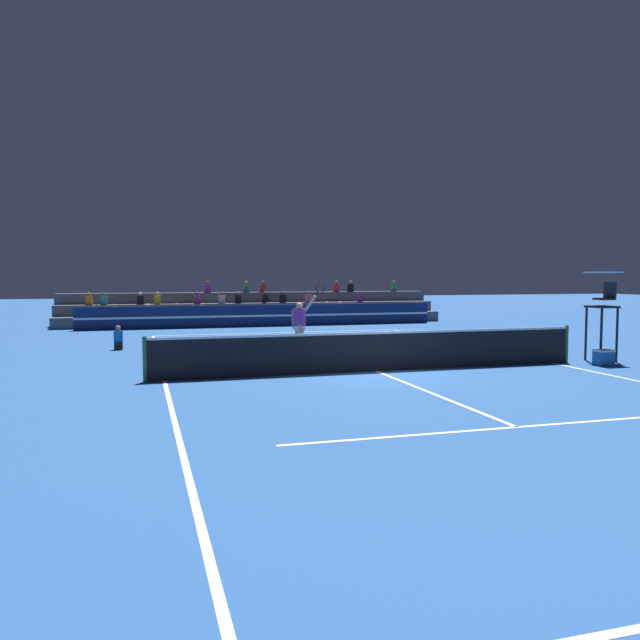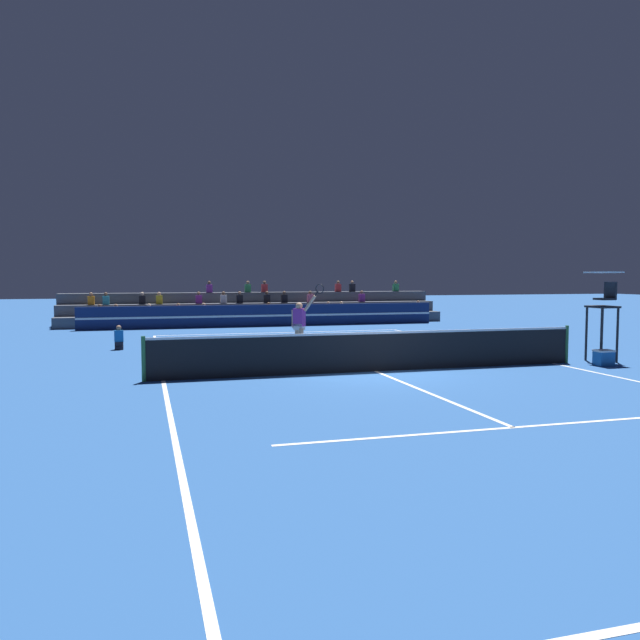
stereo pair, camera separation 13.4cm
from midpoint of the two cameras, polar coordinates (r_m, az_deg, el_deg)
name	(u,v)px [view 1 (the left image)]	position (r m, az deg, el deg)	size (l,w,h in m)	color
ground_plane	(377,371)	(16.73, 4.97, -4.70)	(120.00, 120.00, 0.00)	#285699
court_lines	(377,371)	(16.73, 4.97, -4.69)	(11.10, 23.90, 0.01)	white
tennis_net	(377,351)	(16.66, 4.98, -2.85)	(12.00, 0.10, 1.10)	#2D6B38
sponsor_banner_wall	(264,316)	(31.58, -5.27, 0.41)	(18.00, 0.26, 1.10)	navy
bleacher_stand	(255,311)	(34.06, -6.10, 0.83)	(20.27, 2.85, 2.28)	#4C515B
umpire_chair	(603,304)	(20.31, 24.31, 1.37)	(0.76, 0.84, 2.67)	black
ball_kid_courtside	(118,340)	(22.62, -18.12, -1.76)	(0.30, 0.36, 0.84)	black
tennis_player	(300,325)	(19.66, -2.03, -0.50)	(0.86, 1.00, 2.36)	tan
tennis_ball	(257,341)	(24.13, -5.93, -1.94)	(0.07, 0.07, 0.07)	#C6DB33
equipment_cooler	(604,357)	(19.46, 24.32, -3.14)	(0.50, 0.38, 0.45)	#1E66B2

